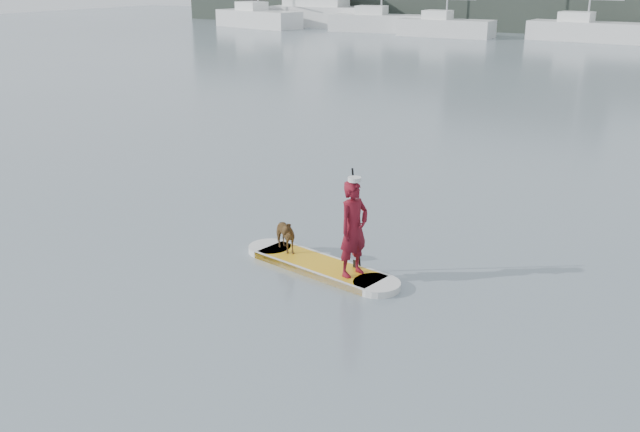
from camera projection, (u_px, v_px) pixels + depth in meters
The scene contains 11 objects.
ground at pixel (250, 249), 13.56m from camera, with size 140.00×140.00×0.00m, color slate.
paddleboard at pixel (320, 266), 12.61m from camera, with size 3.27×1.21×0.12m.
paddler at pixel (354, 229), 11.86m from camera, with size 0.60×0.39×1.65m, color maroon.
white_cap at pixel (355, 179), 11.58m from camera, with size 0.22×0.22×0.07m, color silver.
dog at pixel (283, 234), 13.05m from camera, with size 0.35×0.76×0.64m, color brown.
paddle at pixel (356, 231), 12.17m from camera, with size 0.10×0.30×2.00m.
sailboat_a at pixel (258, 17), 64.28m from camera, with size 9.04×4.42×12.58m.
sailboat_b at pixel (380, 21), 59.80m from camera, with size 8.95×4.05×12.83m.
sailboat_c at pixel (445, 26), 55.59m from camera, with size 7.43×2.71×10.55m.
sailboat_d at pixel (586, 29), 52.18m from camera, with size 8.34×2.87×12.16m.
motor_yacht_b at pixel (321, 6), 64.55m from camera, with size 10.35×4.35×6.65m.
Camera 1 is at (7.71, -10.06, 5.04)m, focal length 40.00 mm.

